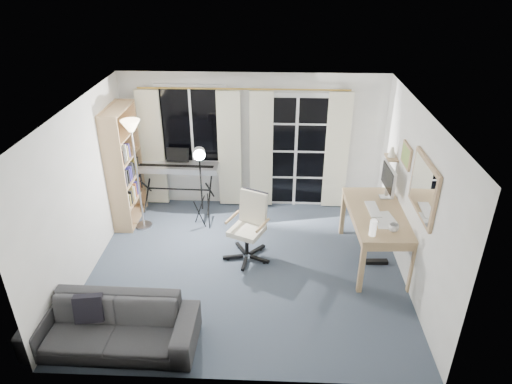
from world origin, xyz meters
TOP-DOWN VIEW (x-y plane):
  - floor at (0.00, 0.00)m, footprint 4.50×4.00m
  - window at (-1.05, 1.97)m, footprint 1.20×0.08m
  - french_door at (0.75, 1.97)m, footprint 1.32×0.09m
  - curtains at (-0.14, 1.88)m, footprint 3.60×0.07m
  - bookshelf at (-2.13, 1.29)m, footprint 0.33×0.93m
  - torchiere_lamp at (-1.81, 1.07)m, footprint 0.33×0.33m
  - keyboard_piano at (-1.30, 1.70)m, footprint 1.46×0.74m
  - studio_light at (-0.79, 1.08)m, footprint 0.30×0.31m
  - office_chair at (0.04, 0.35)m, footprint 0.71×0.73m
  - desk at (1.88, 0.28)m, footprint 0.84×1.58m
  - monitor at (2.08, 0.73)m, footprint 0.20×0.60m
  - desk_clutter at (1.82, 0.03)m, footprint 0.47×0.95m
  - mug at (1.98, -0.22)m, footprint 0.14×0.11m
  - wall_mirror at (2.22, -0.35)m, footprint 0.04×0.94m
  - framed_print at (2.23, 0.55)m, footprint 0.03×0.42m
  - wall_shelf at (2.16, 1.05)m, footprint 0.16×0.30m
  - sofa at (-1.47, -1.55)m, footprint 1.97×0.60m

SIDE VIEW (x-z plane):
  - floor at x=0.00m, z-range -0.02..0.00m
  - sofa at x=-1.47m, z-range 0.00..0.77m
  - office_chair at x=0.04m, z-range 0.09..1.12m
  - desk_clutter at x=1.82m, z-range 0.12..1.17m
  - desk at x=1.88m, z-range 0.31..1.14m
  - keyboard_piano at x=-1.30m, z-range 0.27..1.32m
  - mug at x=1.98m, z-range 0.83..0.96m
  - bookshelf at x=-2.13m, z-range -0.05..1.95m
  - french_door at x=0.75m, z-range -0.03..2.08m
  - curtains at x=-0.14m, z-range 0.03..2.16m
  - monitor at x=2.08m, z-range 0.88..1.40m
  - studio_light at x=-0.79m, z-range 0.45..1.92m
  - wall_shelf at x=2.16m, z-range 1.32..1.50m
  - window at x=-1.05m, z-range 0.80..2.20m
  - torchiere_lamp at x=-1.81m, z-range 0.57..2.45m
  - wall_mirror at x=2.22m, z-range 1.18..1.92m
  - framed_print at x=2.23m, z-range 1.44..1.76m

